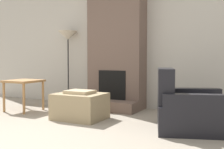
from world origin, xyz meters
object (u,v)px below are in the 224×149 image
(side_table, at_px, (24,85))
(floor_lamp_left, at_px, (68,39))
(ottoman, at_px, (80,106))
(armchair, at_px, (188,112))

(side_table, relative_size, floor_lamp_left, 0.37)
(ottoman, distance_m, side_table, 1.36)
(ottoman, bearing_deg, floor_lamp_left, 132.19)
(side_table, distance_m, floor_lamp_left, 1.42)
(floor_lamp_left, bearing_deg, armchair, -22.40)
(ottoman, height_order, floor_lamp_left, floor_lamp_left)
(floor_lamp_left, bearing_deg, ottoman, -47.81)
(side_table, height_order, floor_lamp_left, floor_lamp_left)
(ottoman, distance_m, floor_lamp_left, 2.00)
(ottoman, relative_size, side_table, 1.33)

